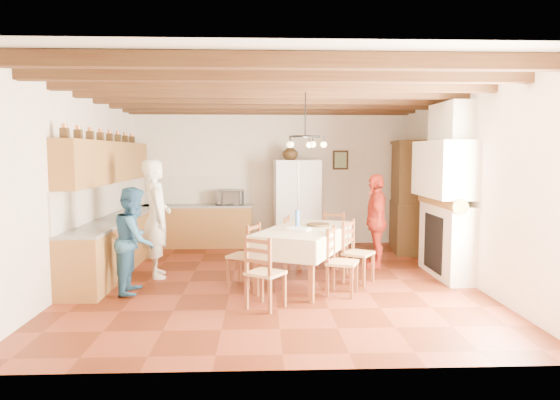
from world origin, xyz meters
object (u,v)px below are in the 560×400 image
object	(u,v)px
person_man	(157,218)
person_woman_red	(376,221)
chair_left_near	(244,255)
microwave	(229,197)
chair_left_far	(277,245)
chair_end_far	(331,240)
chair_right_far	(358,252)
dining_table	(305,234)
chair_end_near	(266,271)
refrigerator	(297,204)
hutch	(406,196)
chair_right_near	(342,261)
person_woman_blue	(135,240)

from	to	relation	value
person_man	person_woman_red	xyz separation A→B (m)	(3.70, 0.55, -0.13)
chair_left_near	microwave	world-z (taller)	microwave
chair_left_far	chair_end_far	size ratio (longest dim) A/B	1.00
chair_left_near	chair_right_far	size ratio (longest dim) A/B	1.00
dining_table	chair_end_near	xyz separation A→B (m)	(-0.61, -1.18, -0.30)
chair_end_far	person_woman_red	world-z (taller)	person_woman_red
chair_right_far	refrigerator	bearing A→B (deg)	48.79
chair_end_far	chair_left_far	bearing A→B (deg)	-128.58
refrigerator	chair_end_near	xyz separation A→B (m)	(-0.70, -4.10, -0.45)
person_man	hutch	bearing A→B (deg)	-83.34
chair_left_far	person_woman_red	world-z (taller)	person_woman_red
chair_left_near	person_man	size ratio (longest dim) A/B	0.50
refrigerator	hutch	world-z (taller)	hutch
refrigerator	dining_table	distance (m)	2.93
chair_left_near	microwave	distance (m)	3.31
chair_end_far	microwave	size ratio (longest dim) A/B	1.69
chair_right_near	chair_right_far	bearing A→B (deg)	-7.06
chair_end_far	person_woman_blue	world-z (taller)	person_woman_blue
microwave	dining_table	bearing A→B (deg)	-59.47
chair_right_near	chair_end_near	xyz separation A→B (m)	(-1.09, -0.57, 0.00)
hutch	dining_table	world-z (taller)	hutch
chair_left_far	chair_end_near	bearing A→B (deg)	6.60
dining_table	person_woman_red	bearing A→B (deg)	38.85
chair_end_far	person_woman_blue	xyz separation A→B (m)	(-3.04, -1.49, 0.28)
chair_right_far	microwave	bearing A→B (deg)	69.28
chair_end_far	microwave	xyz separation A→B (m)	(-1.89, 2.01, 0.58)
refrigerator	chair_right_near	distance (m)	3.58
chair_right_far	person_man	xyz separation A→B (m)	(-3.19, 0.50, 0.48)
chair_end_near	person_woman_red	distance (m)	3.01
chair_right_far	chair_left_far	bearing A→B (deg)	95.65
chair_right_far	person_man	distance (m)	3.26
dining_table	chair_right_near	size ratio (longest dim) A/B	2.31
chair_right_far	chair_end_far	xyz separation A→B (m)	(-0.28, 1.09, 0.00)
chair_end_far	person_woman_blue	size ratio (longest dim) A/B	0.63
chair_right_near	person_woman_red	world-z (taller)	person_woman_red
person_woman_red	chair_end_far	bearing A→B (deg)	-87.02
chair_right_near	chair_left_near	bearing A→B (deg)	91.35
refrigerator	chair_left_far	bearing A→B (deg)	-105.86
person_man	chair_right_far	bearing A→B (deg)	-114.89
refrigerator	person_man	distance (m)	3.41
chair_left_far	person_woman_red	bearing A→B (deg)	114.47
chair_right_far	person_woman_red	xyz separation A→B (m)	(0.51, 1.04, 0.34)
chair_right_far	chair_end_near	distance (m)	1.89
chair_left_far	chair_right_near	distance (m)	1.60
chair_left_far	person_man	size ratio (longest dim) A/B	0.50
chair_left_near	person_woman_red	bearing A→B (deg)	144.54
refrigerator	dining_table	world-z (taller)	refrigerator
chair_left_far	chair_end_near	world-z (taller)	same
person_man	chair_end_near	bearing A→B (deg)	-150.62
person_woman_blue	person_woman_red	distance (m)	4.09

